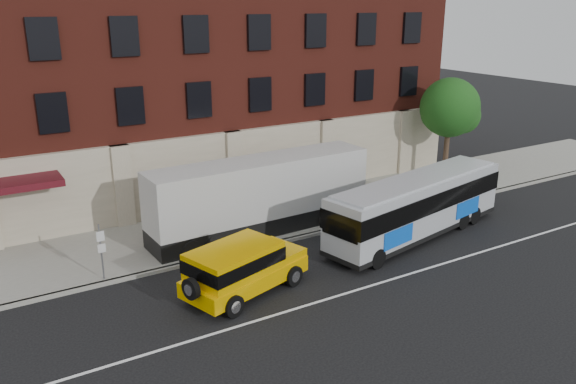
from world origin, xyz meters
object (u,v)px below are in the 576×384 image
sign_pole (101,250)px  street_tree (450,110)px  yellow_suv (241,266)px  city_bus (417,204)px  shipping_container (261,197)px

sign_pole → street_tree: street_tree is taller
yellow_suv → city_bus: bearing=5.2°
yellow_suv → shipping_container: bearing=54.3°
sign_pole → street_tree: bearing=8.6°
street_tree → yellow_suv: 19.35m
street_tree → yellow_suv: (-17.78, -6.93, -3.25)m
city_bus → shipping_container: size_ratio=0.99×
sign_pole → street_tree: 22.49m
city_bus → yellow_suv: 9.73m
city_bus → yellow_suv: size_ratio=2.01×
sign_pole → yellow_suv: 5.58m
sign_pole → shipping_container: 8.03m
yellow_suv → shipping_container: (3.63, 5.05, 0.66)m
yellow_suv → shipping_container: size_ratio=0.49×
sign_pole → city_bus: bearing=-11.0°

